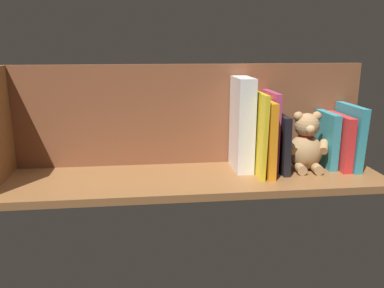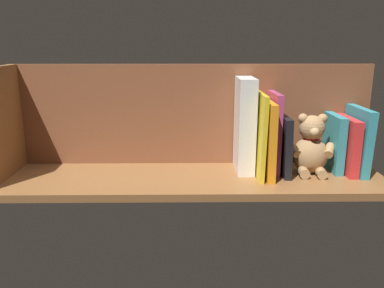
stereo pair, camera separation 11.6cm
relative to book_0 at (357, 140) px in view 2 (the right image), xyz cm
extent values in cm
cube|color=brown|center=(50.79, 3.51, -11.08)|extent=(115.40, 31.01, 2.20)
cube|color=brown|center=(50.79, -9.74, 6.23)|extent=(115.40, 1.50, 32.43)
cube|color=brown|center=(106.49, 3.51, 6.23)|extent=(2.40, 25.01, 32.43)
cube|color=teal|center=(0.00, 0.00, 0.00)|extent=(3.17, 17.19, 20.04)
cube|color=red|center=(3.31, -0.25, -1.49)|extent=(2.83, 16.68, 17.00)
cube|color=teal|center=(6.60, -1.66, -1.22)|extent=(2.55, 13.86, 17.52)
ellipsoid|color=tan|center=(14.59, 1.02, -4.40)|extent=(11.38, 10.36, 11.17)
sphere|color=tan|center=(14.59, 1.02, 4.07)|extent=(7.68, 7.68, 7.68)
sphere|color=tan|center=(11.72, 1.27, 6.95)|extent=(2.97, 2.97, 2.97)
sphere|color=tan|center=(17.46, 0.78, 6.95)|extent=(2.97, 2.97, 2.97)
sphere|color=tan|center=(14.86, 4.27, 3.49)|extent=(2.97, 2.97, 2.97)
cylinder|color=tan|center=(9.42, 2.86, -2.44)|extent=(4.68, 6.08, 4.13)
cylinder|color=tan|center=(19.99, 1.96, -2.44)|extent=(3.96, 5.98, 4.13)
cylinder|color=tan|center=(12.48, 5.97, -8.50)|extent=(3.31, 4.43, 2.97)
cylinder|color=tan|center=(17.49, 5.54, -8.50)|extent=(3.31, 4.43, 2.97)
torus|color=red|center=(14.59, 1.02, 1.01)|extent=(5.51, 5.51, 0.87)
cube|color=black|center=(23.05, 0.04, -1.09)|extent=(2.60, 17.27, 17.85)
cube|color=#B23F72|center=(25.69, -1.20, 2.24)|extent=(2.03, 14.79, 24.45)
cube|color=orange|center=(28.40, 1.50, 1.26)|extent=(2.45, 20.18, 22.50)
cube|color=yellow|center=(30.75, 1.44, 2.40)|extent=(1.70, 20.07, 24.78)
cube|color=white|center=(34.54, -1.61, 4.44)|extent=(5.12, 13.77, 28.85)
camera|label=1|loc=(63.81, 115.66, 29.06)|focal=36.85mm
camera|label=2|loc=(52.18, 116.41, 29.06)|focal=36.85mm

